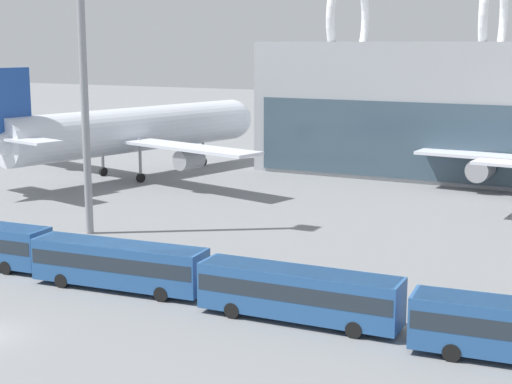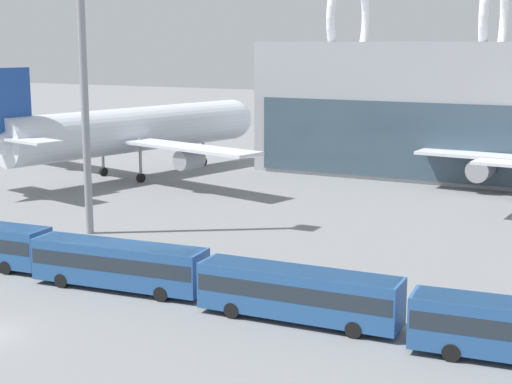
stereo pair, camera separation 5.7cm
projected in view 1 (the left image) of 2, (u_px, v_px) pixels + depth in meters
airliner_at_gate_near at (127, 131)px, 96.83m from camera, size 42.71×42.28×14.02m
shuttle_bus_1 at (119, 262)px, 53.46m from camera, size 12.78×3.68×3.25m
shuttle_bus_2 at (299, 291)px, 47.27m from camera, size 12.69×3.09×3.25m
floodlight_mast at (82, 46)px, 66.51m from camera, size 2.02×2.02×29.23m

